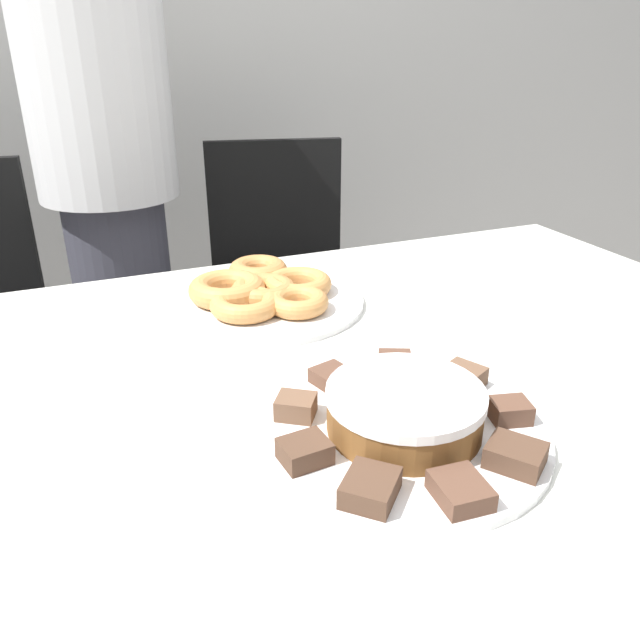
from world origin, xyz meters
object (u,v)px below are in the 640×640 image
at_px(person_standing, 108,175).
at_px(frosted_cake, 405,409).
at_px(office_chair_right, 283,310).
at_px(plate_donuts, 264,302).
at_px(plate_cake, 403,432).

xyz_separation_m(person_standing, frosted_cake, (0.22, -1.12, -0.08)).
bearing_deg(frosted_cake, office_chair_right, 78.50).
bearing_deg(plate_donuts, plate_cake, -86.02).
bearing_deg(frosted_cake, plate_cake, 180.00).
distance_m(office_chair_right, plate_donuts, 0.75).
bearing_deg(office_chair_right, plate_cake, -89.42).
height_order(person_standing, plate_cake, person_standing).
height_order(plate_donuts, frosted_cake, frosted_cake).
xyz_separation_m(plate_cake, plate_donuts, (-0.03, 0.44, 0.00)).
height_order(person_standing, frosted_cake, person_standing).
xyz_separation_m(person_standing, plate_donuts, (0.19, -0.68, -0.11)).
distance_m(person_standing, plate_donuts, 0.72).
bearing_deg(plate_cake, plate_donuts, 93.98).
bearing_deg(office_chair_right, frosted_cake, -89.42).
distance_m(plate_cake, plate_donuts, 0.44).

